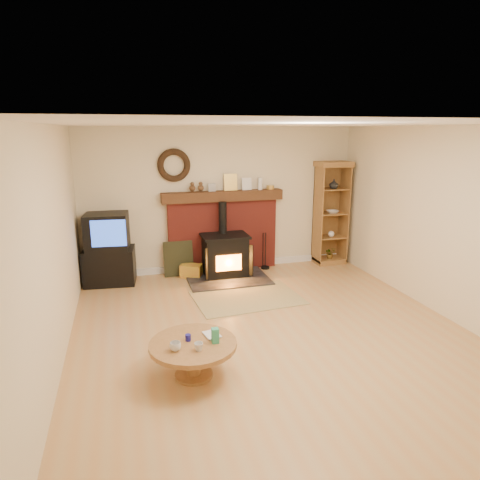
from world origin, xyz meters
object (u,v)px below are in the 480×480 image
object	(u,v)px
wood_stove	(225,256)
coffee_table	(193,349)
curio_cabinet	(330,213)
tv_unit	(109,250)

from	to	relation	value
wood_stove	coffee_table	size ratio (longest dim) A/B	1.52
wood_stove	coffee_table	xyz separation A→B (m)	(-1.08, -3.03, -0.05)
curio_cabinet	wood_stove	bearing A→B (deg)	-172.61
wood_stove	curio_cabinet	world-z (taller)	curio_cabinet
wood_stove	tv_unit	world-z (taller)	wood_stove
curio_cabinet	coffee_table	distance (m)	4.68
tv_unit	coffee_table	distance (m)	3.35
coffee_table	curio_cabinet	bearing A→B (deg)	45.64
wood_stove	curio_cabinet	distance (m)	2.26
tv_unit	coffee_table	size ratio (longest dim) A/B	1.32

